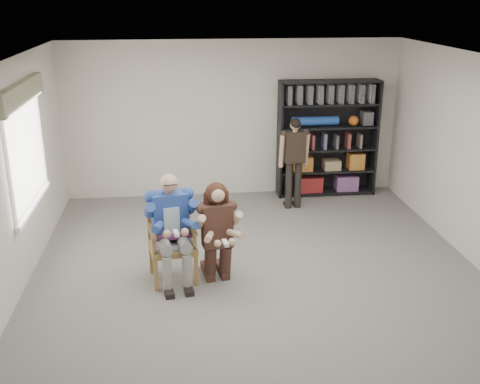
{
  "coord_description": "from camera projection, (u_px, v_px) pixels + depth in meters",
  "views": [
    {
      "loc": [
        -0.99,
        -6.37,
        3.55
      ],
      "look_at": [
        -0.2,
        0.6,
        1.05
      ],
      "focal_mm": 42.0,
      "sensor_mm": 36.0,
      "label": 1
    }
  ],
  "objects": [
    {
      "name": "kneeling_woman",
      "position": [
        218.0,
        235.0,
        7.09
      ],
      "size": [
        0.68,
        0.96,
        1.32
      ],
      "primitive_type": null,
      "rotation": [
        0.0,
        0.0,
        0.16
      ],
      "color": "#39251A",
      "rests_on": "floor"
    },
    {
      "name": "bookshelf",
      "position": [
        327.0,
        139.0,
        10.15
      ],
      "size": [
        1.8,
        0.38,
        2.1
      ],
      "primitive_type": null,
      "color": "black",
      "rests_on": "floor"
    },
    {
      "name": "armchair",
      "position": [
        172.0,
        240.0,
        7.18
      ],
      "size": [
        0.73,
        0.71,
        1.11
      ],
      "primitive_type": null,
      "rotation": [
        0.0,
        0.0,
        0.16
      ],
      "color": "#9E7642",
      "rests_on": "floor"
    },
    {
      "name": "standing_man",
      "position": [
        294.0,
        164.0,
        9.55
      ],
      "size": [
        0.52,
        0.32,
        1.59
      ],
      "primitive_type": null,
      "rotation": [
        0.0,
        0.0,
        0.1
      ],
      "color": "black",
      "rests_on": "floor"
    },
    {
      "name": "floor",
      "position": [
        261.0,
        283.0,
        7.26
      ],
      "size": [
        6.0,
        7.0,
        0.01
      ],
      "primitive_type": "cube",
      "color": "slate",
      "rests_on": "ground"
    },
    {
      "name": "room_shell",
      "position": [
        262.0,
        181.0,
        6.79
      ],
      "size": [
        6.0,
        7.0,
        2.8
      ],
      "primitive_type": null,
      "color": "white",
      "rests_on": "ground"
    },
    {
      "name": "window_left",
      "position": [
        28.0,
        148.0,
        7.33
      ],
      "size": [
        0.16,
        2.0,
        1.75
      ],
      "primitive_type": null,
      "color": "white",
      "rests_on": "room_shell"
    },
    {
      "name": "seated_man",
      "position": [
        172.0,
        228.0,
        7.13
      ],
      "size": [
        0.75,
        0.95,
        1.44
      ],
      "primitive_type": null,
      "rotation": [
        0.0,
        0.0,
        0.16
      ],
      "color": "navy",
      "rests_on": "floor"
    }
  ]
}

